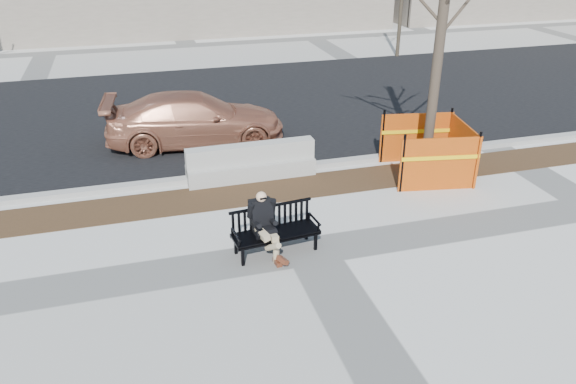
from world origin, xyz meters
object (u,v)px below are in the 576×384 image
jersey_barrier_left (252,178)px  sedan (197,143)px  tree_fence (424,174)px  bench (276,251)px  seated_man (264,253)px

jersey_barrier_left → sedan: bearing=108.8°
tree_fence → bench: bearing=-151.3°
bench → seated_man: seated_man is taller
tree_fence → sedan: (-4.87, 3.50, 0.00)m
seated_man → jersey_barrier_left: (0.49, 3.22, 0.00)m
seated_man → tree_fence: tree_fence is taller
seated_man → tree_fence: bearing=21.4°
tree_fence → jersey_barrier_left: 4.06m
bench → sedan: (-0.64, 5.82, 0.00)m
bench → tree_fence: size_ratio=0.24×
seated_man → jersey_barrier_left: 3.25m
bench → sedan: sedan is taller
seated_man → sedan: 5.81m
sedan → seated_man: bearing=-170.1°
sedan → jersey_barrier_left: bearing=-154.8°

